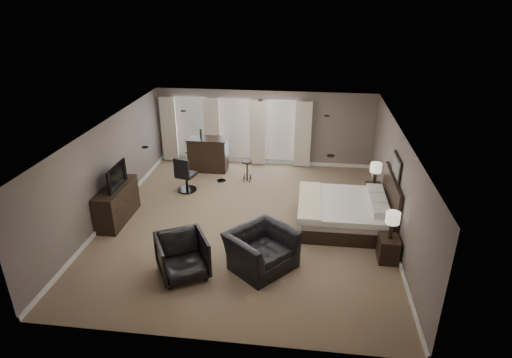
# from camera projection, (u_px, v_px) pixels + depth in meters

# --- Properties ---
(room) EXTENTS (7.60, 8.60, 2.64)m
(room) POSITION_uv_depth(u_px,v_px,m) (246.00, 178.00, 10.94)
(room) COLOR #7B664E
(room) RESTS_ON ground
(window_bay) EXTENTS (5.25, 0.20, 2.30)m
(window_bay) POSITION_uv_depth(u_px,v_px,m) (235.00, 131.00, 14.81)
(window_bay) COLOR silver
(window_bay) RESTS_ON room
(bed) EXTENTS (2.29, 2.19, 1.46)m
(bed) POSITION_uv_depth(u_px,v_px,m) (346.00, 201.00, 11.01)
(bed) COLOR silver
(bed) RESTS_ON ground
(nightstand_near) EXTENTS (0.44, 0.54, 0.59)m
(nightstand_near) POSITION_uv_depth(u_px,v_px,m) (388.00, 249.00, 9.78)
(nightstand_near) COLOR black
(nightstand_near) RESTS_ON ground
(nightstand_far) EXTENTS (0.43, 0.53, 0.57)m
(nightstand_far) POSITION_uv_depth(u_px,v_px,m) (373.00, 194.00, 12.40)
(nightstand_far) COLOR black
(nightstand_far) RESTS_ON ground
(lamp_near) EXTENTS (0.32, 0.32, 0.66)m
(lamp_near) POSITION_uv_depth(u_px,v_px,m) (392.00, 225.00, 9.52)
(lamp_near) COLOR beige
(lamp_near) RESTS_ON nightstand_near
(lamp_far) EXTENTS (0.32, 0.32, 0.66)m
(lamp_far) POSITION_uv_depth(u_px,v_px,m) (375.00, 174.00, 12.15)
(lamp_far) COLOR beige
(lamp_far) RESTS_ON nightstand_far
(wall_art) EXTENTS (0.04, 0.96, 0.56)m
(wall_art) POSITION_uv_depth(u_px,v_px,m) (396.00, 167.00, 10.46)
(wall_art) COLOR slate
(wall_art) RESTS_ON room
(dresser) EXTENTS (0.55, 1.71, 0.99)m
(dresser) POSITION_uv_depth(u_px,v_px,m) (117.00, 203.00, 11.39)
(dresser) COLOR black
(dresser) RESTS_ON ground
(tv) EXTENTS (0.61, 1.07, 0.14)m
(tv) POSITION_uv_depth(u_px,v_px,m) (114.00, 184.00, 11.16)
(tv) COLOR black
(tv) RESTS_ON dresser
(armchair_near) EXTENTS (1.57, 1.62, 1.20)m
(armchair_near) POSITION_uv_depth(u_px,v_px,m) (261.00, 244.00, 9.42)
(armchair_near) COLOR black
(armchair_near) RESTS_ON ground
(armchair_far) EXTENTS (1.35, 1.33, 1.04)m
(armchair_far) POSITION_uv_depth(u_px,v_px,m) (182.00, 254.00, 9.18)
(armchair_far) COLOR black
(armchair_far) RESTS_ON ground
(bar_counter) EXTENTS (1.33, 0.69, 1.16)m
(bar_counter) POSITION_uv_depth(u_px,v_px,m) (208.00, 154.00, 14.48)
(bar_counter) COLOR black
(bar_counter) RESTS_ON ground
(bar_stool_left) EXTENTS (0.43, 0.43, 0.70)m
(bar_stool_left) POSITION_uv_depth(u_px,v_px,m) (191.00, 161.00, 14.56)
(bar_stool_left) COLOR black
(bar_stool_left) RESTS_ON ground
(bar_stool_right) EXTENTS (0.39, 0.39, 0.68)m
(bar_stool_right) POSITION_uv_depth(u_px,v_px,m) (247.00, 171.00, 13.79)
(bar_stool_right) COLOR black
(bar_stool_right) RESTS_ON ground
(desk_chair) EXTENTS (0.70, 0.70, 1.13)m
(desk_chair) POSITION_uv_depth(u_px,v_px,m) (186.00, 174.00, 13.02)
(desk_chair) COLOR black
(desk_chair) RESTS_ON ground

